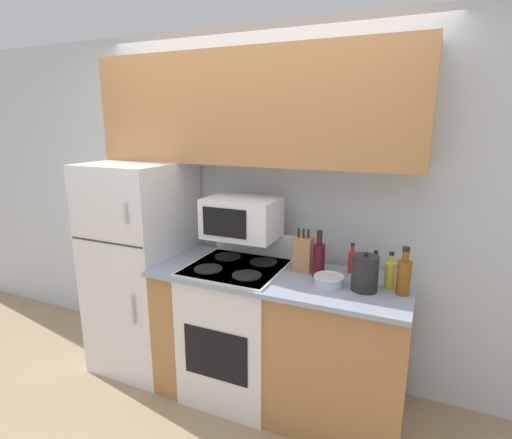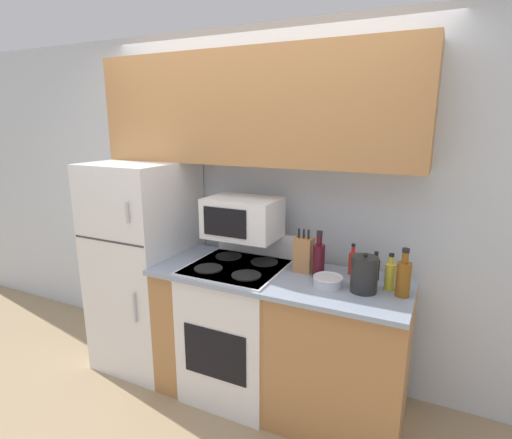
% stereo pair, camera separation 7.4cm
% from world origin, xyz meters
% --- Properties ---
extents(ground_plane, '(12.00, 12.00, 0.00)m').
position_xyz_m(ground_plane, '(0.00, 0.00, 0.00)').
color(ground_plane, tan).
extents(wall_back, '(8.00, 0.05, 2.55)m').
position_xyz_m(wall_back, '(0.00, 0.75, 1.27)').
color(wall_back, silver).
rests_on(wall_back, ground_plane).
extents(lower_cabinets, '(1.65, 0.66, 0.94)m').
position_xyz_m(lower_cabinets, '(0.32, 0.31, 0.47)').
color(lower_cabinets, '#B27A47').
rests_on(lower_cabinets, ground_plane).
extents(refrigerator, '(0.65, 0.74, 1.60)m').
position_xyz_m(refrigerator, '(-0.83, 0.36, 0.80)').
color(refrigerator, white).
rests_on(refrigerator, ground_plane).
extents(upper_cabinets, '(2.30, 0.32, 0.75)m').
position_xyz_m(upper_cabinets, '(0.00, 0.57, 1.98)').
color(upper_cabinets, '#B27A47').
rests_on(upper_cabinets, refrigerator).
extents(stove, '(0.62, 0.64, 1.11)m').
position_xyz_m(stove, '(0.02, 0.30, 0.49)').
color(stove, white).
rests_on(stove, ground_plane).
extents(microwave, '(0.50, 0.35, 0.27)m').
position_xyz_m(microwave, '(0.00, 0.43, 1.25)').
color(microwave, white).
rests_on(microwave, stove).
extents(knife_block, '(0.11, 0.10, 0.29)m').
position_xyz_m(knife_block, '(0.45, 0.42, 1.06)').
color(knife_block, '#B27A47').
rests_on(knife_block, lower_cabinets).
extents(bowl, '(0.18, 0.18, 0.06)m').
position_xyz_m(bowl, '(0.66, 0.25, 0.97)').
color(bowl, silver).
rests_on(bowl, lower_cabinets).
extents(bottle_cooking_spray, '(0.06, 0.06, 0.22)m').
position_xyz_m(bottle_cooking_spray, '(1.00, 0.36, 1.03)').
color(bottle_cooking_spray, gold).
rests_on(bottle_cooking_spray, lower_cabinets).
extents(bottle_wine_red, '(0.08, 0.08, 0.30)m').
position_xyz_m(bottle_wine_red, '(0.57, 0.36, 1.06)').
color(bottle_wine_red, '#470F19').
rests_on(bottle_wine_red, lower_cabinets).
extents(bottle_soy_sauce, '(0.05, 0.05, 0.18)m').
position_xyz_m(bottle_soy_sauce, '(0.90, 0.47, 1.01)').
color(bottle_soy_sauce, black).
rests_on(bottle_soy_sauce, lower_cabinets).
extents(bottle_hot_sauce, '(0.05, 0.05, 0.20)m').
position_xyz_m(bottle_hot_sauce, '(0.75, 0.51, 1.02)').
color(bottle_hot_sauce, red).
rests_on(bottle_hot_sauce, lower_cabinets).
extents(bottle_whiskey, '(0.08, 0.08, 0.28)m').
position_xyz_m(bottle_whiskey, '(1.08, 0.29, 1.05)').
color(bottle_whiskey, brown).
rests_on(bottle_whiskey, lower_cabinets).
extents(kettle, '(0.15, 0.15, 0.23)m').
position_xyz_m(kettle, '(0.87, 0.26, 1.04)').
color(kettle, black).
rests_on(kettle, lower_cabinets).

